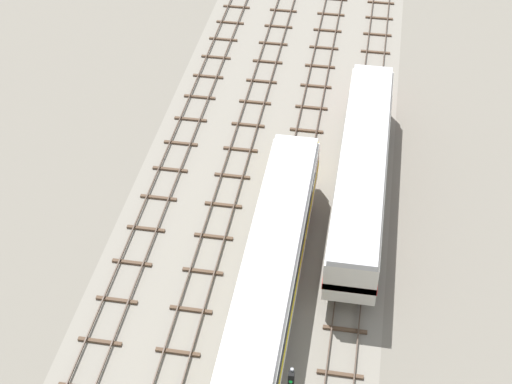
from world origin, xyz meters
The scene contains 8 objects.
ground_plane centered at (0.00, 56.00, 0.00)m, with size 480.00×480.00×0.00m, color slate.
ballast_bed centered at (0.00, 56.00, 0.00)m, with size 16.77×176.00×0.01m, color gray.
track_far_left centered at (-6.39, 57.00, 0.14)m, with size 2.40×126.00×0.29m.
track_left centered at (-2.13, 57.00, 0.14)m, with size 2.40×126.00×0.29m.
track_centre_left centered at (2.13, 57.00, 0.14)m, with size 2.40×126.00×0.29m.
track_centre centered at (6.39, 57.00, 0.14)m, with size 2.40×126.00×0.29m.
diesel_railcar_centre_left_near centered at (2.13, 45.16, 2.60)m, with size 2.96×20.50×3.80m.
diesel_railcar_centre_mid centered at (6.39, 54.47, 2.60)m, with size 2.96×20.50×3.80m.
Camera 1 is at (6.42, 14.68, 33.44)m, focal length 56.31 mm.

